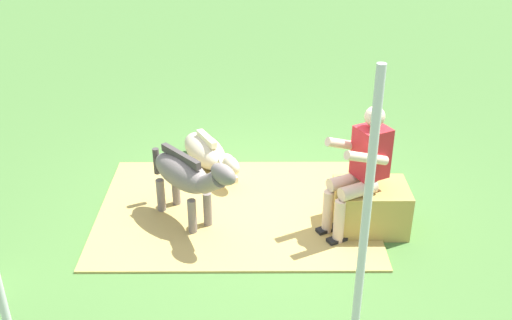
{
  "coord_description": "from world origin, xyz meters",
  "views": [
    {
      "loc": [
        0.11,
        5.56,
        3.56
      ],
      "look_at": [
        0.08,
        -0.14,
        0.55
      ],
      "focal_mm": 41.81,
      "sensor_mm": 36.0,
      "label": 1
    }
  ],
  "objects_px": {
    "pony_standing": "(187,176)",
    "pony_lying": "(208,153)",
    "soda_bottle": "(399,196)",
    "tent_pole_left": "(364,241)",
    "hay_bale": "(370,207)",
    "person_seated": "(361,166)"
  },
  "relations": [
    {
      "from": "hay_bale",
      "to": "pony_standing",
      "type": "height_order",
      "value": "pony_standing"
    },
    {
      "from": "hay_bale",
      "to": "person_seated",
      "type": "relative_size",
      "value": 0.54
    },
    {
      "from": "hay_bale",
      "to": "soda_bottle",
      "type": "distance_m",
      "value": 0.61
    },
    {
      "from": "tent_pole_left",
      "to": "hay_bale",
      "type": "bearing_deg",
      "value": -103.68
    },
    {
      "from": "person_seated",
      "to": "soda_bottle",
      "type": "distance_m",
      "value": 0.98
    },
    {
      "from": "soda_bottle",
      "to": "tent_pole_left",
      "type": "height_order",
      "value": "tent_pole_left"
    },
    {
      "from": "hay_bale",
      "to": "person_seated",
      "type": "height_order",
      "value": "person_seated"
    },
    {
      "from": "person_seated",
      "to": "pony_lying",
      "type": "bearing_deg",
      "value": -40.91
    },
    {
      "from": "tent_pole_left",
      "to": "soda_bottle",
      "type": "bearing_deg",
      "value": -110.29
    },
    {
      "from": "hay_bale",
      "to": "pony_lying",
      "type": "distance_m",
      "value": 2.23
    },
    {
      "from": "hay_bale",
      "to": "tent_pole_left",
      "type": "xyz_separation_m",
      "value": [
        0.48,
        1.97,
        0.99
      ]
    },
    {
      "from": "pony_standing",
      "to": "pony_lying",
      "type": "bearing_deg",
      "value": -95.46
    },
    {
      "from": "hay_bale",
      "to": "pony_lying",
      "type": "bearing_deg",
      "value": -37.31
    },
    {
      "from": "hay_bale",
      "to": "pony_standing",
      "type": "bearing_deg",
      "value": -3.28
    },
    {
      "from": "person_seated",
      "to": "soda_bottle",
      "type": "height_order",
      "value": "person_seated"
    },
    {
      "from": "pony_lying",
      "to": "tent_pole_left",
      "type": "xyz_separation_m",
      "value": [
        -1.29,
        3.32,
        1.04
      ]
    },
    {
      "from": "soda_bottle",
      "to": "tent_pole_left",
      "type": "bearing_deg",
      "value": 69.71
    },
    {
      "from": "pony_standing",
      "to": "soda_bottle",
      "type": "height_order",
      "value": "pony_standing"
    },
    {
      "from": "person_seated",
      "to": "pony_standing",
      "type": "bearing_deg",
      "value": -5.29
    },
    {
      "from": "hay_bale",
      "to": "pony_standing",
      "type": "xyz_separation_m",
      "value": [
        1.89,
        -0.11,
        0.32
      ]
    },
    {
      "from": "pony_standing",
      "to": "pony_lying",
      "type": "height_order",
      "value": "pony_standing"
    },
    {
      "from": "hay_bale",
      "to": "tent_pole_left",
      "type": "distance_m",
      "value": 2.25
    }
  ]
}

